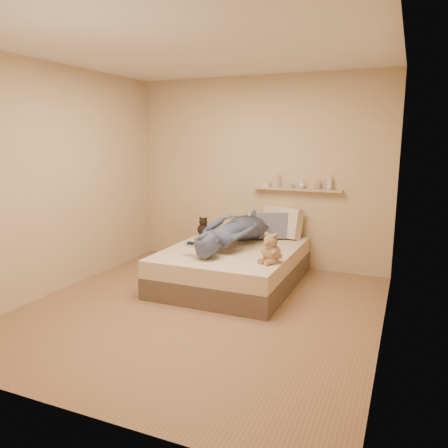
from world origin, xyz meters
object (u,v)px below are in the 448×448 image
at_px(dark_plush, 203,228).
at_px(pillow_cream, 282,222).
at_px(bed, 233,266).
at_px(teddy_bear, 271,250).
at_px(wall_shelf, 297,189).
at_px(pillow_grey, 274,226).
at_px(person, 235,230).
at_px(game_console, 191,244).

xyz_separation_m(dark_plush, pillow_cream, (1.01, 0.35, 0.09)).
relative_size(bed, teddy_bear, 5.68).
bearing_deg(pillow_cream, dark_plush, -160.69).
bearing_deg(wall_shelf, pillow_cream, -155.17).
xyz_separation_m(dark_plush, pillow_grey, (0.94, 0.21, 0.06)).
distance_m(teddy_bear, pillow_cream, 1.28).
xyz_separation_m(pillow_cream, wall_shelf, (0.17, 0.08, 0.45)).
relative_size(dark_plush, pillow_cream, 0.48).
relative_size(pillow_grey, person, 0.30).
height_order(teddy_bear, pillow_cream, pillow_cream).
distance_m(pillow_cream, wall_shelf, 0.49).
bearing_deg(person, bed, 105.77).
bearing_deg(person, pillow_grey, -114.83).
bearing_deg(teddy_bear, wall_shelf, 92.64).
xyz_separation_m(game_console, teddy_bear, (0.91, 0.11, -0.00)).
distance_m(game_console, pillow_grey, 1.37).
relative_size(pillow_grey, wall_shelf, 0.42).
height_order(game_console, person, person).
bearing_deg(pillow_cream, person, -120.07).
distance_m(game_console, pillow_cream, 1.53).
height_order(dark_plush, pillow_cream, pillow_cream).
relative_size(teddy_bear, dark_plush, 1.28).
xyz_separation_m(game_console, person, (0.28, 0.67, 0.06)).
height_order(teddy_bear, person, person).
bearing_deg(pillow_cream, wall_shelf, 24.83).
distance_m(bed, teddy_bear, 0.83).
bearing_deg(pillow_grey, pillow_cream, 64.03).
distance_m(teddy_bear, dark_plush, 1.54).
bearing_deg(game_console, person, 67.53).
distance_m(bed, person, 0.45).
xyz_separation_m(game_console, wall_shelf, (0.85, 1.45, 0.51)).
bearing_deg(dark_plush, pillow_grey, 12.79).
height_order(bed, pillow_grey, pillow_grey).
xyz_separation_m(pillow_grey, person, (-0.33, -0.55, 0.03)).
bearing_deg(dark_plush, person, -29.27).
relative_size(game_console, person, 0.09).
relative_size(bed, pillow_cream, 3.45).
relative_size(game_console, pillow_cream, 0.29).
height_order(bed, game_console, game_console).
xyz_separation_m(teddy_bear, pillow_grey, (-0.30, 1.12, 0.03)).
bearing_deg(teddy_bear, pillow_cream, 100.46).
relative_size(game_console, wall_shelf, 0.13).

